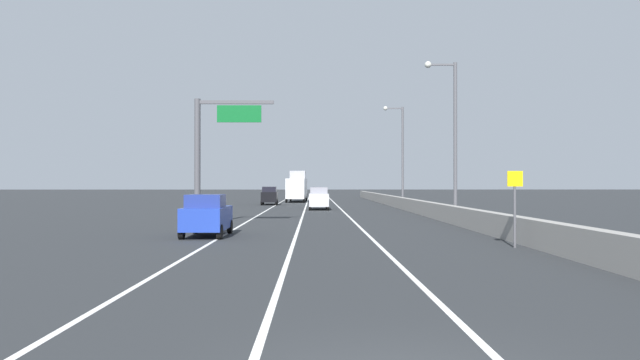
# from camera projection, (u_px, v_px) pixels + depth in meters

# --- Properties ---
(ground_plane) EXTENTS (320.00, 320.00, 0.00)m
(ground_plane) POSITION_uv_depth(u_px,v_px,m) (323.00, 204.00, 71.33)
(ground_plane) COLOR #26282B
(lane_stripe_left) EXTENTS (0.16, 130.00, 0.00)m
(lane_stripe_left) POSITION_uv_depth(u_px,v_px,m) (272.00, 207.00, 62.27)
(lane_stripe_left) COLOR silver
(lane_stripe_left) RESTS_ON ground_plane
(lane_stripe_center) EXTENTS (0.16, 130.00, 0.00)m
(lane_stripe_center) POSITION_uv_depth(u_px,v_px,m) (306.00, 207.00, 62.31)
(lane_stripe_center) COLOR silver
(lane_stripe_center) RESTS_ON ground_plane
(lane_stripe_right) EXTENTS (0.16, 130.00, 0.00)m
(lane_stripe_right) POSITION_uv_depth(u_px,v_px,m) (339.00, 207.00, 62.34)
(lane_stripe_right) COLOR silver
(lane_stripe_right) RESTS_ON ground_plane
(jersey_barrier_right) EXTENTS (0.60, 120.00, 1.10)m
(jersey_barrier_right) POSITION_uv_depth(u_px,v_px,m) (423.00, 208.00, 47.41)
(jersey_barrier_right) COLOR gray
(jersey_barrier_right) RESTS_ON ground_plane
(overhead_sign_gantry) EXTENTS (4.68, 0.36, 7.50)m
(overhead_sign_gantry) POSITION_uv_depth(u_px,v_px,m) (210.00, 146.00, 34.84)
(overhead_sign_gantry) COLOR #47474C
(overhead_sign_gantry) RESTS_ON ground_plane
(speed_advisory_sign) EXTENTS (0.60, 0.11, 3.00)m
(speed_advisory_sign) POSITION_uv_depth(u_px,v_px,m) (515.00, 203.00, 23.09)
(speed_advisory_sign) COLOR #4C4C51
(speed_advisory_sign) RESTS_ON ground_plane
(lamp_post_right_second) EXTENTS (2.14, 0.44, 10.57)m
(lamp_post_right_second) POSITION_uv_depth(u_px,v_px,m) (452.00, 130.00, 39.05)
(lamp_post_right_second) COLOR #4C4C51
(lamp_post_right_second) RESTS_ON ground_plane
(lamp_post_right_third) EXTENTS (2.14, 0.44, 10.57)m
(lamp_post_right_third) POSITION_uv_depth(u_px,v_px,m) (400.00, 149.00, 61.88)
(lamp_post_right_third) COLOR #4C4C51
(lamp_post_right_third) RESTS_ON ground_plane
(car_gray_0) EXTENTS (2.06, 4.36, 1.89)m
(car_gray_0) POSITION_uv_depth(u_px,v_px,m) (317.00, 192.00, 102.10)
(car_gray_0) COLOR slate
(car_gray_0) RESTS_ON ground_plane
(car_blue_1) EXTENTS (1.93, 4.10, 1.99)m
(car_blue_1) POSITION_uv_depth(u_px,v_px,m) (207.00, 215.00, 28.08)
(car_blue_1) COLOR #1E389E
(car_blue_1) RESTS_ON ground_plane
(car_silver_2) EXTENTS (1.92, 4.65, 2.13)m
(car_silver_2) POSITION_uv_depth(u_px,v_px,m) (319.00, 198.00, 56.39)
(car_silver_2) COLOR #B7B7BC
(car_silver_2) RESTS_ON ground_plane
(car_black_3) EXTENTS (2.01, 4.54, 2.10)m
(car_black_3) POSITION_uv_depth(u_px,v_px,m) (269.00, 196.00, 69.02)
(car_black_3) COLOR black
(car_black_3) RESTS_ON ground_plane
(box_truck) EXTENTS (2.72, 9.43, 4.21)m
(box_truck) POSITION_uv_depth(u_px,v_px,m) (297.00, 188.00, 79.95)
(box_truck) COLOR silver
(box_truck) RESTS_ON ground_plane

